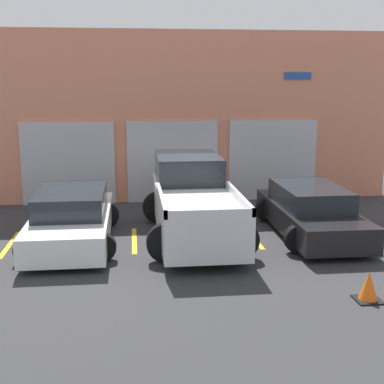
{
  "coord_description": "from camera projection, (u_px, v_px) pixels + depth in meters",
  "views": [
    {
      "loc": [
        -1.53,
        -14.33,
        3.9
      ],
      "look_at": [
        0.0,
        -0.9,
        1.1
      ],
      "focal_mm": 50.0,
      "sensor_mm": 36.0,
      "label": 1
    }
  ],
  "objects": [
    {
      "name": "parking_stripe_left",
      "position": [
        134.0,
        240.0,
        13.37
      ],
      "size": [
        0.12,
        2.2,
        0.01
      ],
      "primitive_type": "cube",
      "color": "gold",
      "rests_on": "ground"
    },
    {
      "name": "parking_stripe_right",
      "position": [
        365.0,
        233.0,
        14.04
      ],
      "size": [
        0.12,
        2.2,
        0.01
      ],
      "primitive_type": "cube",
      "color": "gold",
      "rests_on": "ground"
    },
    {
      "name": "ground_plane",
      "position": [
        188.0,
        224.0,
        14.9
      ],
      "size": [
        28.0,
        28.0,
        0.0
      ],
      "primitive_type": "plane",
      "color": "#2D2D30"
    },
    {
      "name": "pickup_truck",
      "position": [
        193.0,
        201.0,
        13.66
      ],
      "size": [
        2.51,
        5.48,
        1.93
      ],
      "color": "silver",
      "rests_on": "ground"
    },
    {
      "name": "sedan_side",
      "position": [
        310.0,
        212.0,
        13.78
      ],
      "size": [
        2.21,
        4.62,
        1.27
      ],
      "color": "black",
      "rests_on": "ground"
    },
    {
      "name": "traffic_cone",
      "position": [
        369.0,
        287.0,
        9.65
      ],
      "size": [
        0.47,
        0.47,
        0.55
      ],
      "color": "black",
      "rests_on": "ground"
    },
    {
      "name": "parking_stripe_centre",
      "position": [
        253.0,
        236.0,
        13.71
      ],
      "size": [
        0.12,
        2.2,
        0.01
      ],
      "primitive_type": "cube",
      "color": "gold",
      "rests_on": "ground"
    },
    {
      "name": "parking_stripe_far_left",
      "position": [
        10.0,
        244.0,
        13.04
      ],
      "size": [
        0.12,
        2.2,
        0.01
      ],
      "primitive_type": "cube",
      "color": "gold",
      "rests_on": "ground"
    },
    {
      "name": "sedan_white",
      "position": [
        72.0,
        218.0,
        13.11
      ],
      "size": [
        2.23,
        4.68,
        1.3
      ],
      "color": "white",
      "rests_on": "ground"
    },
    {
      "name": "shophouse_building",
      "position": [
        177.0,
        119.0,
        17.55
      ],
      "size": [
        14.22,
        0.68,
        5.52
      ],
      "color": "#D17A5B",
      "rests_on": "ground"
    }
  ]
}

